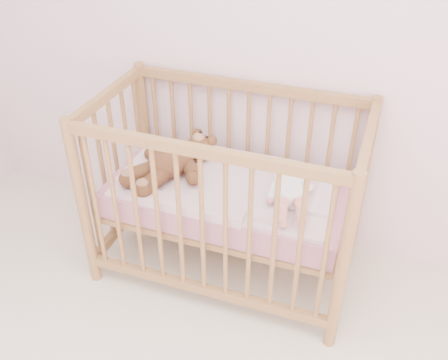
% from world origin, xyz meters
% --- Properties ---
extents(wall_back, '(4.00, 0.02, 2.70)m').
position_xyz_m(wall_back, '(0.00, 2.00, 1.35)').
color(wall_back, white).
rests_on(wall_back, floor).
extents(crib, '(1.36, 0.76, 1.00)m').
position_xyz_m(crib, '(-0.18, 1.60, 0.50)').
color(crib, '#A27844').
rests_on(crib, floor).
extents(mattress, '(1.22, 0.62, 0.13)m').
position_xyz_m(mattress, '(-0.18, 1.60, 0.49)').
color(mattress, '#CB7E8B').
rests_on(mattress, crib).
extents(blanket, '(1.10, 0.58, 0.06)m').
position_xyz_m(blanket, '(-0.18, 1.60, 0.56)').
color(blanket, pink).
rests_on(blanket, mattress).
extents(baby, '(0.38, 0.54, 0.12)m').
position_xyz_m(baby, '(0.14, 1.58, 0.64)').
color(baby, white).
rests_on(baby, blanket).
extents(teddy_bear, '(0.63, 0.72, 0.17)m').
position_xyz_m(teddy_bear, '(-0.49, 1.58, 0.65)').
color(teddy_bear, brown).
rests_on(teddy_bear, blanket).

